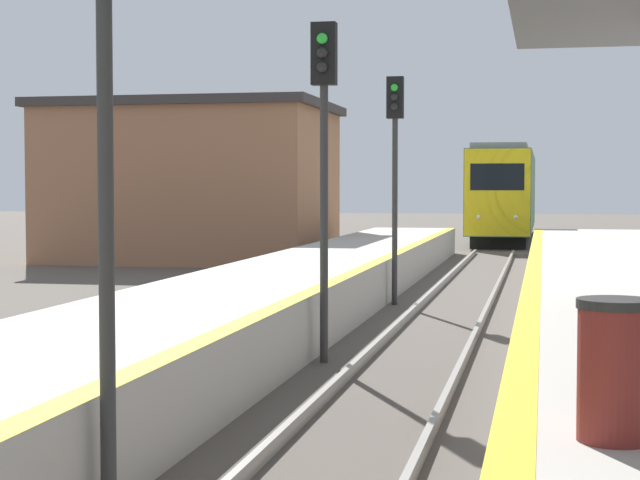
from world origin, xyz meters
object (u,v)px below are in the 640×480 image
at_px(signal_mid, 324,128).
at_px(trash_bin, 615,370).
at_px(signal_near, 104,71).
at_px(signal_far, 395,147).
at_px(train, 505,194).

xyz_separation_m(signal_mid, trash_bin, (3.58, -8.29, -2.00)).
bearing_deg(signal_near, signal_far, 89.92).
relative_size(train, signal_near, 3.76).
distance_m(train, signal_mid, 37.23).
xyz_separation_m(train, signal_mid, (-1.30, -37.19, 1.22)).
relative_size(signal_mid, signal_far, 1.00).
height_order(train, signal_far, signal_far).
distance_m(signal_mid, trash_bin, 9.25).
xyz_separation_m(signal_near, signal_far, (0.02, 15.57, 0.00)).
height_order(signal_mid, trash_bin, signal_mid).
relative_size(signal_near, signal_far, 1.00).
distance_m(train, signal_far, 29.46).
xyz_separation_m(signal_near, trash_bin, (3.64, -0.51, -2.00)).
distance_m(train, trash_bin, 45.54).
bearing_deg(train, signal_near, -91.73).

